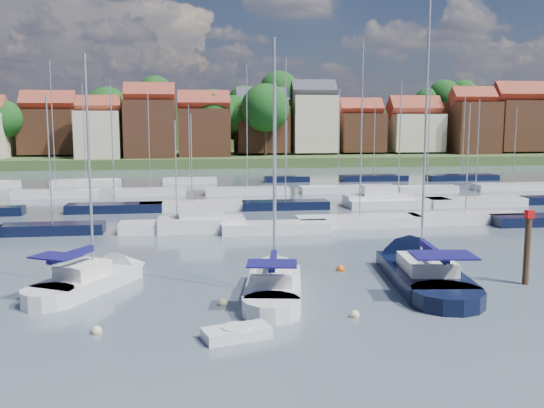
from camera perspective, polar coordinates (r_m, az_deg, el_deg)
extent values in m
plane|color=#4A5865|center=(69.96, -2.68, 0.51)|extent=(260.00, 260.00, 0.00)
cube|color=silver|center=(34.50, -16.84, -7.28)|extent=(5.38, 6.78, 1.20)
cone|color=silver|center=(37.56, -13.11, -5.90)|extent=(3.79, 3.96, 2.63)
cylinder|color=silver|center=(32.19, -20.34, -8.55)|extent=(3.58, 3.58, 1.20)
cube|color=silver|center=(33.94, -17.36, -5.90)|extent=(2.89, 3.19, 0.70)
cylinder|color=#B2B2B7|center=(33.76, -16.83, 3.49)|extent=(0.14, 0.14, 11.68)
cylinder|color=#B2B2B7|center=(33.09, -18.38, -4.79)|extent=(1.80, 3.10, 0.10)
cube|color=#120F4C|center=(33.06, -18.39, -4.54)|extent=(1.89, 3.05, 0.35)
cube|color=#120F4C|center=(32.18, -19.70, -4.66)|extent=(2.72, 2.47, 0.08)
cube|color=silver|center=(31.87, 0.17, -8.20)|extent=(3.89, 7.04, 1.20)
cone|color=silver|center=(35.89, 0.40, -6.34)|extent=(3.30, 3.67, 2.78)
cylinder|color=silver|center=(28.69, -0.06, -10.06)|extent=(3.22, 3.22, 1.20)
cube|color=silver|center=(31.17, 0.14, -6.76)|extent=(2.40, 3.07, 0.70)
cylinder|color=#B2B2B7|center=(31.14, 0.21, 4.09)|extent=(0.14, 0.14, 12.34)
cylinder|color=#B2B2B7|center=(30.07, 0.08, -5.64)|extent=(0.74, 3.66, 0.10)
cube|color=#120F4C|center=(30.03, 0.08, -5.37)|extent=(0.91, 3.52, 0.35)
cube|color=#120F4C|center=(28.83, 0.00, -5.63)|extent=(2.61, 2.05, 0.08)
cube|color=black|center=(35.45, 14.05, -6.77)|extent=(4.65, 9.14, 1.20)
cone|color=black|center=(40.61, 12.02, -4.81)|extent=(4.13, 4.66, 3.66)
cylinder|color=black|center=(31.40, 16.17, -8.78)|extent=(4.06, 4.06, 1.20)
cube|color=silver|center=(34.65, 14.37, -5.50)|extent=(2.97, 3.93, 0.70)
cylinder|color=#B2B2B7|center=(34.90, 14.29, 7.79)|extent=(0.14, 0.14, 16.62)
cylinder|color=#B2B2B7|center=(33.32, 14.98, -4.56)|extent=(0.66, 4.85, 0.10)
cube|color=#120F4C|center=(33.29, 14.99, -4.31)|extent=(0.83, 4.64, 0.35)
cube|color=#120F4C|center=(31.78, 15.79, -4.65)|extent=(3.34, 2.54, 0.08)
cube|color=silver|center=(26.05, -3.35, -12.11)|extent=(3.06, 2.01, 0.55)
cylinder|color=silver|center=(25.99, -3.35, -11.79)|extent=(1.31, 1.31, 0.35)
cylinder|color=#4C331E|center=(36.70, 22.79, -5.64)|extent=(0.36, 0.36, 6.26)
cube|color=red|center=(36.13, 23.06, -0.89)|extent=(0.40, 0.40, 0.44)
sphere|color=beige|center=(27.71, -16.17, -11.60)|extent=(0.46, 0.46, 0.46)
sphere|color=beige|center=(30.52, -4.67, -9.46)|extent=(0.50, 0.50, 0.50)
sphere|color=beige|center=(28.94, 7.78, -10.50)|extent=(0.46, 0.46, 0.46)
sphere|color=#D85914|center=(37.21, 6.49, -6.27)|extent=(0.52, 0.52, 0.52)
cube|color=black|center=(51.54, -19.92, -2.29)|extent=(8.01, 2.24, 1.00)
cylinder|color=#B2B2B7|center=(50.88, -20.22, 3.91)|extent=(0.12, 0.12, 10.16)
cube|color=silver|center=(50.07, -8.92, -2.19)|extent=(9.22, 2.58, 1.00)
cylinder|color=#B2B2B7|center=(49.46, -9.03, 3.05)|extent=(0.12, 0.12, 8.18)
cube|color=silver|center=(48.98, 0.34, -2.32)|extent=(8.78, 2.46, 1.00)
cylinder|color=#B2B2B7|center=(48.26, 0.35, 4.74)|extent=(0.12, 0.12, 11.06)
cube|color=silver|center=(52.56, 8.25, -1.69)|extent=(10.79, 3.02, 1.00)
cylinder|color=#B2B2B7|center=(51.82, 8.42, 6.99)|extent=(0.12, 0.12, 14.87)
cube|color=silver|center=(56.35, 17.71, -1.33)|extent=(10.13, 2.84, 1.00)
cylinder|color=#B2B2B7|center=(55.77, 17.95, 4.04)|extent=(0.12, 0.12, 9.59)
cube|color=silver|center=(49.84, -6.67, -2.02)|extent=(7.00, 2.60, 1.40)
cube|color=silver|center=(49.66, -6.69, -0.77)|extent=(3.50, 2.20, 1.30)
cube|color=black|center=(61.78, -14.58, -0.41)|extent=(9.30, 2.60, 1.00)
cylinder|color=#B2B2B7|center=(61.20, -14.79, 5.37)|extent=(0.12, 0.12, 11.48)
cube|color=silver|center=(61.72, -7.51, -0.23)|extent=(10.40, 2.91, 1.00)
cylinder|color=#B2B2B7|center=(61.21, -7.59, 4.30)|extent=(0.12, 0.12, 8.77)
cube|color=black|center=(61.77, 1.27, -0.16)|extent=(8.80, 2.46, 1.00)
cylinder|color=#B2B2B7|center=(61.15, 1.29, 6.97)|extent=(0.12, 0.12, 14.33)
cube|color=silver|center=(64.62, 11.78, 0.04)|extent=(10.73, 3.00, 1.00)
cylinder|color=#B2B2B7|center=(64.05, 11.95, 5.87)|extent=(0.12, 0.12, 12.14)
cube|color=silver|center=(67.74, 18.56, 0.15)|extent=(10.48, 2.93, 1.00)
cylinder|color=#B2B2B7|center=(67.23, 18.78, 4.92)|extent=(0.12, 0.12, 10.28)
cube|color=silver|center=(64.76, 9.92, 0.24)|extent=(7.00, 2.60, 1.40)
cube|color=silver|center=(64.63, 9.94, 1.21)|extent=(3.50, 2.20, 1.30)
cube|color=silver|center=(75.41, -19.66, 0.87)|extent=(9.71, 2.72, 1.00)
cylinder|color=#B2B2B7|center=(74.90, -19.94, 6.90)|extent=(0.12, 0.12, 14.88)
cube|color=silver|center=(74.25, -11.37, 1.07)|extent=(8.49, 2.38, 1.00)
cylinder|color=#B2B2B7|center=(73.77, -11.50, 5.83)|extent=(0.12, 0.12, 11.31)
cube|color=silver|center=(73.72, -2.34, 1.18)|extent=(10.16, 2.85, 1.00)
cylinder|color=#B2B2B7|center=(73.20, -2.38, 7.25)|extent=(0.12, 0.12, 14.59)
cube|color=silver|center=(75.78, 6.25, 1.32)|extent=(9.53, 2.67, 1.00)
cylinder|color=#B2B2B7|center=(75.30, 6.32, 6.21)|extent=(0.12, 0.12, 11.91)
cube|color=silver|center=(77.89, 14.36, 1.30)|extent=(7.62, 2.13, 1.00)
cylinder|color=#B2B2B7|center=(77.42, 14.53, 6.13)|extent=(0.12, 0.12, 12.13)
cube|color=silver|center=(84.14, 21.72, 1.47)|extent=(10.17, 2.85, 1.00)
cylinder|color=#B2B2B7|center=(83.75, 21.91, 5.11)|extent=(0.12, 0.12, 9.73)
cube|color=silver|center=(87.21, -17.09, 1.89)|extent=(9.24, 2.59, 1.00)
cylinder|color=#B2B2B7|center=(86.78, -17.29, 6.55)|extent=(0.12, 0.12, 13.17)
cube|color=silver|center=(86.82, -7.73, 2.15)|extent=(7.57, 2.12, 1.00)
cylinder|color=#B2B2B7|center=(86.43, -7.81, 5.86)|extent=(0.12, 0.12, 10.24)
cube|color=black|center=(88.13, 1.39, 2.31)|extent=(6.58, 1.84, 1.00)
cylinder|color=#B2B2B7|center=(87.80, 1.40, 5.24)|extent=(0.12, 0.12, 8.01)
cube|color=black|center=(91.08, 9.53, 2.39)|extent=(9.92, 2.78, 1.00)
cylinder|color=#B2B2B7|center=(90.70, 9.62, 6.14)|extent=(0.12, 0.12, 10.92)
cube|color=black|center=(94.99, 17.43, 2.36)|extent=(10.55, 2.95, 1.00)
cylinder|color=#B2B2B7|center=(94.61, 17.59, 6.13)|extent=(0.12, 0.12, 11.51)
cube|color=#415028|center=(146.47, -5.44, 4.55)|extent=(200.00, 70.00, 3.00)
cube|color=#415028|center=(171.24, -5.83, 6.62)|extent=(200.00, 60.00, 14.00)
cube|color=brown|center=(129.81, -20.20, 6.41)|extent=(10.37, 9.97, 8.73)
cube|color=brown|center=(129.81, -20.32, 8.90)|extent=(10.57, 5.13, 5.13)
cube|color=beige|center=(119.26, -15.93, 6.26)|extent=(8.09, 8.80, 8.96)
cube|color=brown|center=(119.24, -16.03, 8.89)|extent=(8.25, 4.00, 4.00)
cube|color=brown|center=(119.24, -11.38, 6.90)|extent=(9.36, 10.17, 10.97)
cube|color=brown|center=(119.30, -11.47, 10.08)|extent=(9.54, 4.63, 4.63)
cube|color=brown|center=(120.80, -6.41, 6.65)|extent=(9.90, 8.56, 9.42)
cube|color=brown|center=(120.80, -6.45, 9.46)|extent=(10.10, 4.90, 4.90)
cube|color=brown|center=(126.67, -0.93, 7.05)|extent=(10.59, 8.93, 9.49)
cube|color=#383A42|center=(126.71, -0.94, 9.78)|extent=(10.80, 5.24, 5.24)
cube|color=beige|center=(127.55, 3.89, 7.52)|extent=(9.01, 8.61, 11.65)
cube|color=#383A42|center=(127.67, 3.92, 10.63)|extent=(9.19, 4.46, 4.46)
cube|color=brown|center=(131.26, 8.28, 6.68)|extent=(9.10, 9.34, 8.00)
cube|color=brown|center=(131.25, 8.33, 8.91)|extent=(9.28, 4.50, 4.50)
cube|color=beige|center=(134.63, 13.18, 6.56)|extent=(10.86, 9.59, 7.88)
cube|color=brown|center=(134.62, 13.26, 8.80)|extent=(11.07, 5.37, 5.37)
cube|color=brown|center=(136.87, 18.25, 6.78)|extent=(9.18, 9.96, 10.97)
cube|color=brown|center=(136.93, 18.37, 9.55)|extent=(9.36, 4.54, 4.54)
cube|color=brown|center=(143.37, 22.16, 6.83)|extent=(11.39, 9.67, 10.76)
cube|color=brown|center=(143.45, 22.31, 9.54)|extent=(11.62, 5.64, 5.64)
cylinder|color=#382619|center=(157.73, 15.80, 7.52)|extent=(0.50, 0.50, 4.47)
sphere|color=#1A4E18|center=(157.82, 15.89, 9.72)|extent=(8.18, 8.18, 8.18)
cylinder|color=#382619|center=(125.49, -3.46, 5.60)|extent=(0.50, 0.50, 4.46)
sphere|color=#1A4E18|center=(125.38, -3.48, 8.36)|extent=(8.15, 8.15, 8.15)
cylinder|color=#382619|center=(144.36, 0.67, 7.82)|extent=(0.50, 0.50, 5.15)
sphere|color=#1A4E18|center=(144.50, 0.68, 10.59)|extent=(9.41, 9.41, 9.41)
cylinder|color=#382619|center=(145.57, -10.86, 7.72)|extent=(0.50, 0.50, 4.56)
sphere|color=#1A4E18|center=(145.68, -10.92, 10.15)|extent=(8.34, 8.34, 8.34)
cylinder|color=#382619|center=(135.48, -15.16, 5.67)|extent=(0.50, 0.50, 5.15)
sphere|color=#1A4E18|center=(135.40, -15.27, 8.62)|extent=(9.42, 9.42, 9.42)
cylinder|color=#382619|center=(140.21, -21.40, 6.52)|extent=(0.50, 0.50, 3.42)
sphere|color=#1A4E18|center=(140.20, -21.50, 8.42)|extent=(6.26, 6.26, 6.26)
cylinder|color=#382619|center=(135.39, 0.62, 5.65)|extent=(0.50, 0.50, 3.77)
sphere|color=#1A4E18|center=(135.27, 0.62, 7.81)|extent=(6.89, 6.89, 6.89)
cylinder|color=#382619|center=(121.09, -0.62, 5.71)|extent=(0.50, 0.50, 5.21)
sphere|color=#1A4E18|center=(121.00, -0.63, 9.06)|extent=(9.53, 9.53, 9.53)
cylinder|color=#382619|center=(147.54, 19.73, 5.22)|extent=(0.50, 0.50, 2.97)
sphere|color=#1A4E18|center=(147.43, 19.81, 6.79)|extent=(5.44, 5.44, 5.44)
cylinder|color=#382619|center=(123.04, -5.53, 5.62)|extent=(0.50, 0.50, 4.84)
sphere|color=#1A4E18|center=(122.94, -5.57, 8.68)|extent=(8.85, 8.85, 8.85)
cylinder|color=#382619|center=(156.33, 14.38, 7.44)|extent=(0.50, 0.50, 3.72)
sphere|color=#1A4E18|center=(156.38, 14.45, 9.29)|extent=(6.80, 6.80, 6.80)
cylinder|color=#382619|center=(137.29, 18.26, 5.34)|extent=(0.50, 0.50, 4.05)
sphere|color=#1A4E18|center=(137.17, 18.36, 7.63)|extent=(7.40, 7.40, 7.40)
cylinder|color=#382619|center=(126.82, -23.85, 4.86)|extent=(0.50, 0.50, 4.00)
sphere|color=#1A4E18|center=(126.70, -23.99, 7.31)|extent=(7.32, 7.32, 7.32)
cylinder|color=#382619|center=(142.97, -2.66, 7.54)|extent=(0.50, 0.50, 3.93)
sphere|color=#1A4E18|center=(143.02, -2.67, 9.68)|extent=(7.19, 7.19, 7.19)
cylinder|color=#382619|center=(134.53, 8.08, 5.57)|extent=(0.50, 0.50, 3.82)
sphere|color=#1A4E18|center=(134.41, 8.12, 7.78)|extent=(6.99, 6.99, 6.99)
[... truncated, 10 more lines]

